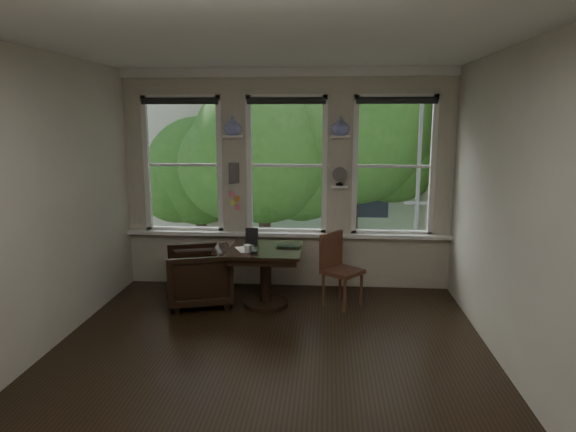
# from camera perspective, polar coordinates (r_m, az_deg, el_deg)

# --- Properties ---
(ground) EXTENTS (4.50, 4.50, 0.00)m
(ground) POSITION_cam_1_polar(r_m,az_deg,el_deg) (5.36, -2.11, -15.05)
(ground) COLOR black
(ground) RESTS_ON ground
(ceiling) EXTENTS (4.50, 4.50, 0.00)m
(ceiling) POSITION_cam_1_polar(r_m,az_deg,el_deg) (4.87, -2.37, 18.59)
(ceiling) COLOR silver
(ceiling) RESTS_ON ground
(wall_back) EXTENTS (4.50, 0.00, 4.50)m
(wall_back) POSITION_cam_1_polar(r_m,az_deg,el_deg) (7.12, -0.13, 4.03)
(wall_back) COLOR beige
(wall_back) RESTS_ON ground
(wall_front) EXTENTS (4.50, 0.00, 4.50)m
(wall_front) POSITION_cam_1_polar(r_m,az_deg,el_deg) (2.74, -7.74, -7.13)
(wall_front) COLOR beige
(wall_front) RESTS_ON ground
(wall_left) EXTENTS (0.00, 4.50, 4.50)m
(wall_left) POSITION_cam_1_polar(r_m,az_deg,el_deg) (5.62, -25.65, 1.15)
(wall_left) COLOR beige
(wall_left) RESTS_ON ground
(wall_right) EXTENTS (0.00, 4.50, 4.50)m
(wall_right) POSITION_cam_1_polar(r_m,az_deg,el_deg) (5.15, 23.48, 0.53)
(wall_right) COLOR beige
(wall_right) RESTS_ON ground
(window_left) EXTENTS (1.10, 0.12, 1.90)m
(window_left) POSITION_cam_1_polar(r_m,az_deg,el_deg) (7.36, -11.51, 5.60)
(window_left) COLOR white
(window_left) RESTS_ON ground
(window_center) EXTENTS (1.10, 0.12, 1.90)m
(window_center) POSITION_cam_1_polar(r_m,az_deg,el_deg) (7.10, -0.13, 5.64)
(window_center) COLOR white
(window_center) RESTS_ON ground
(window_right) EXTENTS (1.10, 0.12, 1.90)m
(window_right) POSITION_cam_1_polar(r_m,az_deg,el_deg) (7.13, 11.63, 5.44)
(window_right) COLOR white
(window_right) RESTS_ON ground
(shelf_left) EXTENTS (0.26, 0.16, 0.03)m
(shelf_left) POSITION_cam_1_polar(r_m,az_deg,el_deg) (7.07, -6.13, 8.81)
(shelf_left) COLOR white
(shelf_left) RESTS_ON ground
(shelf_right) EXTENTS (0.26, 0.16, 0.03)m
(shelf_right) POSITION_cam_1_polar(r_m,az_deg,el_deg) (6.95, 5.84, 8.78)
(shelf_right) COLOR white
(shelf_right) RESTS_ON ground
(intercom) EXTENTS (0.14, 0.06, 0.28)m
(intercom) POSITION_cam_1_polar(r_m,az_deg,el_deg) (7.13, -6.01, 4.80)
(intercom) COLOR #59544F
(intercom) RESTS_ON ground
(sticky_notes) EXTENTS (0.16, 0.01, 0.24)m
(sticky_notes) POSITION_cam_1_polar(r_m,az_deg,el_deg) (7.18, -5.95, 2.02)
(sticky_notes) COLOR pink
(sticky_notes) RESTS_ON ground
(desk_fan) EXTENTS (0.20, 0.20, 0.24)m
(desk_fan) POSITION_cam_1_polar(r_m,az_deg,el_deg) (6.97, 5.76, 4.09)
(desk_fan) COLOR #59544F
(desk_fan) RESTS_ON ground
(vase_left) EXTENTS (0.24, 0.24, 0.25)m
(vase_left) POSITION_cam_1_polar(r_m,az_deg,el_deg) (7.06, -6.16, 9.93)
(vase_left) COLOR white
(vase_left) RESTS_ON shelf_left
(vase_right) EXTENTS (0.24, 0.24, 0.25)m
(vase_right) POSITION_cam_1_polar(r_m,az_deg,el_deg) (6.95, 5.87, 9.93)
(vase_right) COLOR white
(vase_right) RESTS_ON shelf_right
(table) EXTENTS (0.90, 0.90, 0.75)m
(table) POSITION_cam_1_polar(r_m,az_deg,el_deg) (6.50, -2.49, -6.80)
(table) COLOR black
(table) RESTS_ON ground
(armchair_left) EXTENTS (1.00, 0.98, 0.74)m
(armchair_left) POSITION_cam_1_polar(r_m,az_deg,el_deg) (6.66, -9.88, -6.58)
(armchair_left) COLOR black
(armchair_left) RESTS_ON ground
(cushion_red) EXTENTS (0.45, 0.45, 0.06)m
(cushion_red) POSITION_cam_1_polar(r_m,az_deg,el_deg) (6.63, -9.91, -5.90)
(cushion_red) COLOR maroon
(cushion_red) RESTS_ON armchair_left
(side_chair_right) EXTENTS (0.59, 0.59, 0.92)m
(side_chair_right) POSITION_cam_1_polar(r_m,az_deg,el_deg) (6.49, 6.09, -6.07)
(side_chair_right) COLOR #49261A
(side_chair_right) RESTS_ON ground
(laptop) EXTENTS (0.33, 0.24, 0.02)m
(laptop) POSITION_cam_1_polar(r_m,az_deg,el_deg) (6.39, -0.08, -3.48)
(laptop) COLOR black
(laptop) RESTS_ON table
(mug) EXTENTS (0.11, 0.11, 0.09)m
(mug) POSITION_cam_1_polar(r_m,az_deg,el_deg) (6.20, -4.51, -3.63)
(mug) COLOR white
(mug) RESTS_ON table
(drinking_glass) EXTENTS (0.14, 0.14, 0.09)m
(drinking_glass) POSITION_cam_1_polar(r_m,az_deg,el_deg) (6.16, -3.70, -3.73)
(drinking_glass) COLOR white
(drinking_glass) RESTS_ON table
(tablet) EXTENTS (0.16, 0.08, 0.22)m
(tablet) POSITION_cam_1_polar(r_m,az_deg,el_deg) (6.54, -4.05, -2.29)
(tablet) COLOR black
(tablet) RESTS_ON table
(papers) EXTENTS (0.33, 0.37, 0.00)m
(papers) POSITION_cam_1_polar(r_m,az_deg,el_deg) (6.35, -4.63, -3.70)
(papers) COLOR silver
(papers) RESTS_ON table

